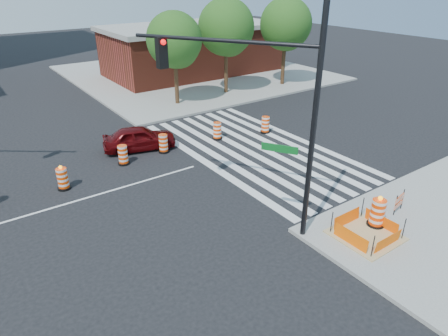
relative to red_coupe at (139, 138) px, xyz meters
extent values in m
plane|color=black|center=(-5.73, -3.63, -0.68)|extent=(120.00, 120.00, 0.00)
cube|color=gray|center=(12.27, 14.37, -0.60)|extent=(22.00, 22.00, 0.15)
cube|color=silver|center=(2.07, -3.63, -0.67)|extent=(0.45, 13.50, 0.01)
cube|color=silver|center=(2.97, -3.63, -0.67)|extent=(0.45, 13.50, 0.01)
cube|color=silver|center=(3.87, -3.63, -0.67)|extent=(0.45, 13.50, 0.01)
cube|color=silver|center=(4.77, -3.63, -0.67)|extent=(0.45, 13.50, 0.01)
cube|color=silver|center=(5.67, -3.63, -0.67)|extent=(0.45, 13.50, 0.01)
cube|color=silver|center=(6.57, -3.63, -0.67)|extent=(0.45, 13.50, 0.01)
cube|color=silver|center=(7.47, -3.63, -0.67)|extent=(0.45, 13.50, 0.01)
cube|color=silver|center=(8.37, -3.63, -0.67)|extent=(0.45, 13.50, 0.01)
cube|color=silver|center=(-5.73, -3.63, -0.67)|extent=(14.00, 0.12, 0.01)
cube|color=tan|center=(3.27, -12.63, -0.50)|extent=(2.20, 2.20, 0.05)
cube|color=#FF5E05|center=(3.27, -13.53, -0.25)|extent=(1.44, 0.02, 0.55)
cube|color=#FF5E05|center=(3.27, -11.73, -0.25)|extent=(1.44, 0.02, 0.55)
cube|color=#FF5E05|center=(2.37, -12.63, -0.25)|extent=(0.02, 1.44, 0.55)
cube|color=#FF5E05|center=(4.17, -12.63, -0.25)|extent=(0.02, 1.44, 0.55)
cylinder|color=black|center=(2.37, -13.53, -0.08)|extent=(0.04, 0.04, 0.90)
cylinder|color=black|center=(4.17, -13.53, -0.08)|extent=(0.04, 0.04, 0.90)
cylinder|color=black|center=(2.37, -11.73, -0.08)|extent=(0.04, 0.04, 0.90)
cylinder|color=black|center=(4.17, -11.73, -0.08)|extent=(0.04, 0.04, 0.90)
cube|color=maroon|center=(12.27, 14.37, 1.42)|extent=(16.00, 8.00, 4.20)
cube|color=gray|center=(12.27, 14.37, 3.72)|extent=(16.50, 8.50, 0.40)
imported|color=#4E0609|center=(0.00, 0.00, 0.00)|extent=(4.25, 2.58, 1.35)
cylinder|color=black|center=(1.48, -11.17, 3.85)|extent=(0.20, 0.20, 8.76)
cylinder|color=black|center=(-0.28, -8.40, 6.26)|extent=(3.62, 5.62, 0.13)
cube|color=black|center=(-1.51, -6.45, 5.71)|extent=(0.35, 0.31, 1.09)
sphere|color=#FF0C0C|center=(-1.51, -6.63, 6.10)|extent=(0.20, 0.20, 0.20)
cube|color=#0C591E|center=(0.89, -10.25, 2.76)|extent=(0.74, 1.13, 0.27)
cylinder|color=black|center=(4.12, -12.43, -0.47)|extent=(0.67, 0.67, 0.11)
cylinder|color=#FF4305|center=(4.12, -12.43, 0.09)|extent=(0.54, 0.54, 1.06)
sphere|color=#FF990C|center=(4.12, -12.43, 0.71)|extent=(0.18, 0.18, 0.18)
cube|color=#FF4305|center=(5.72, -12.33, 0.11)|extent=(0.76, 0.18, 0.25)
cube|color=#FF4305|center=(5.72, -12.33, -0.18)|extent=(0.76, 0.18, 0.20)
cylinder|color=black|center=(5.38, -12.39, -0.07)|extent=(0.04, 0.04, 0.90)
cylinder|color=black|center=(6.06, -12.26, -0.07)|extent=(0.04, 0.04, 0.90)
cylinder|color=#382314|center=(5.82, 6.15, 1.42)|extent=(0.30, 0.30, 4.19)
sphere|color=#204915|center=(5.82, 6.15, 4.04)|extent=(3.93, 3.93, 3.93)
sphere|color=#204915|center=(6.29, 6.43, 3.38)|extent=(2.88, 2.88, 2.88)
sphere|color=#204915|center=(5.45, 5.96, 3.64)|extent=(2.62, 2.62, 2.62)
cylinder|color=#382314|center=(10.59, 6.56, 1.63)|extent=(0.29, 0.29, 4.62)
sphere|color=#204915|center=(10.59, 6.56, 4.52)|extent=(4.33, 4.33, 4.33)
sphere|color=#204915|center=(11.05, 6.84, 3.80)|extent=(3.18, 3.18, 3.18)
sphere|color=#204915|center=(10.22, 6.38, 4.09)|extent=(2.89, 2.89, 2.89)
cylinder|color=#382314|center=(16.19, 5.92, 1.61)|extent=(0.32, 0.32, 4.56)
sphere|color=#204915|center=(16.19, 5.92, 4.46)|extent=(4.28, 4.28, 4.28)
sphere|color=#204915|center=(16.69, 6.22, 3.74)|extent=(3.14, 3.14, 3.14)
sphere|color=#204915|center=(15.79, 5.72, 4.03)|extent=(2.85, 2.85, 2.85)
cylinder|color=black|center=(-4.79, -2.21, -0.63)|extent=(0.60, 0.60, 0.10)
cylinder|color=#FF4305|center=(-4.79, -2.21, -0.13)|extent=(0.48, 0.48, 0.95)
sphere|color=#FF990C|center=(-4.79, -2.21, 0.42)|extent=(0.16, 0.16, 0.16)
cylinder|color=black|center=(-1.52, -1.29, -0.63)|extent=(0.60, 0.60, 0.10)
cylinder|color=#FF4305|center=(-1.52, -1.29, -0.13)|extent=(0.48, 0.48, 0.95)
cylinder|color=black|center=(0.90, -1.11, -0.63)|extent=(0.60, 0.60, 0.10)
cylinder|color=#FF4305|center=(0.90, -1.11, -0.13)|extent=(0.48, 0.48, 0.95)
cylinder|color=black|center=(4.41, -1.21, -0.63)|extent=(0.60, 0.60, 0.10)
cylinder|color=#FF4305|center=(4.41, -1.21, -0.13)|extent=(0.48, 0.48, 0.95)
cylinder|color=black|center=(7.43, -2.05, -0.63)|extent=(0.60, 0.60, 0.10)
cylinder|color=#FF4305|center=(7.43, -2.05, -0.13)|extent=(0.48, 0.48, 0.95)
camera|label=1|loc=(-8.05, -19.56, 8.26)|focal=32.00mm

